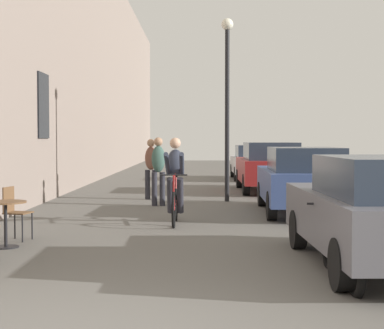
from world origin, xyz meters
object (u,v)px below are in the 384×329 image
(parked_car_nearest, at_px, (378,210))
(parked_motorcycle, at_px, (341,246))
(street_lamp, at_px, (227,86))
(parked_car_third, at_px, (269,166))
(parked_car_second, at_px, (302,179))
(pedestrian_near, at_px, (158,167))
(parked_car_fourth, at_px, (253,162))
(cyclist_on_bicycle, at_px, (175,183))
(cafe_table_mid, at_px, (6,214))
(cafe_chair_mid_toward_street, at_px, (14,209))
(pedestrian_mid, at_px, (151,165))

(parked_car_nearest, distance_m, parked_motorcycle, 1.01)
(street_lamp, distance_m, parked_car_third, 4.17)
(parked_car_second, bearing_deg, pedestrian_near, 154.54)
(pedestrian_near, bearing_deg, parked_car_fourth, 72.47)
(parked_car_nearest, relative_size, parked_car_fourth, 1.03)
(cyclist_on_bicycle, xyz_separation_m, parked_car_nearest, (2.81, -4.40, -0.05))
(cafe_table_mid, relative_size, cyclist_on_bicycle, 0.41)
(cyclist_on_bicycle, relative_size, parked_car_third, 0.40)
(cafe_chair_mid_toward_street, distance_m, cyclist_on_bicycle, 3.40)
(cyclist_on_bicycle, xyz_separation_m, pedestrian_mid, (-0.85, 4.97, 0.14))
(street_lamp, xyz_separation_m, parked_car_nearest, (1.57, -8.81, -2.35))
(cafe_table_mid, distance_m, pedestrian_near, 6.47)
(cyclist_on_bicycle, bearing_deg, parked_car_nearest, -57.45)
(cafe_table_mid, relative_size, pedestrian_near, 0.42)
(cafe_chair_mid_toward_street, distance_m, pedestrian_near, 5.83)
(parked_car_second, bearing_deg, cyclist_on_bicycle, -149.30)
(cafe_table_mid, xyz_separation_m, parked_motorcycle, (4.70, -2.22, -0.12))
(parked_car_nearest, distance_m, parked_car_third, 11.97)
(parked_car_nearest, bearing_deg, street_lamp, 100.12)
(cyclist_on_bicycle, distance_m, pedestrian_mid, 5.04)
(parked_car_third, bearing_deg, cafe_table_mid, -116.61)
(cafe_table_mid, height_order, cyclist_on_bicycle, cyclist_on_bicycle)
(parked_car_third, bearing_deg, cafe_chair_mid_toward_street, -118.60)
(parked_car_nearest, height_order, parked_car_second, parked_car_second)
(cyclist_on_bicycle, height_order, pedestrian_near, pedestrian_near)
(parked_car_nearest, xyz_separation_m, parked_car_third, (-0.09, 11.97, 0.06))
(parked_car_second, distance_m, parked_motorcycle, 6.80)
(parked_car_second, bearing_deg, pedestrian_mid, 137.98)
(pedestrian_mid, xyz_separation_m, street_lamp, (2.09, -0.56, 2.16))
(parked_car_second, bearing_deg, parked_car_fourth, 90.42)
(pedestrian_near, xyz_separation_m, parked_car_fourth, (3.26, 10.34, -0.23))
(street_lamp, height_order, parked_car_second, street_lamp)
(cafe_table_mid, height_order, parked_car_third, parked_car_third)
(street_lamp, bearing_deg, pedestrian_near, -147.09)
(pedestrian_mid, xyz_separation_m, parked_car_third, (3.57, 2.60, -0.13))
(cafe_table_mid, height_order, street_lamp, street_lamp)
(cafe_chair_mid_toward_street, height_order, parked_motorcycle, cafe_chair_mid_toward_street)
(cafe_chair_mid_toward_street, height_order, parked_car_nearest, parked_car_nearest)
(parked_car_fourth, bearing_deg, street_lamp, -99.20)
(cafe_chair_mid_toward_street, xyz_separation_m, parked_car_second, (5.40, 3.84, 0.26))
(cafe_table_mid, xyz_separation_m, cafe_chair_mid_toward_street, (-0.07, 0.71, -0.00))
(cafe_table_mid, height_order, parked_motorcycle, parked_motorcycle)
(cafe_table_mid, distance_m, parked_car_nearest, 5.55)
(parked_motorcycle, bearing_deg, parked_car_nearest, 47.85)
(pedestrian_near, distance_m, pedestrian_mid, 1.73)
(cafe_table_mid, height_order, cafe_chair_mid_toward_street, cafe_chair_mid_toward_street)
(cafe_table_mid, xyz_separation_m, pedestrian_near, (1.98, 6.14, 0.45))
(cyclist_on_bicycle, bearing_deg, parked_car_third, 70.27)
(parked_motorcycle, bearing_deg, cafe_chair_mid_toward_street, 148.48)
(cafe_chair_mid_toward_street, height_order, cyclist_on_bicycle, cyclist_on_bicycle)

